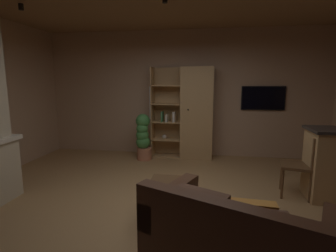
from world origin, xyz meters
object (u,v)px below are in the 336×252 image
Objects in this scene: table_book_0 at (178,186)px; coffee_table at (173,192)px; dining_chair at (303,162)px; potted_floor_plant at (143,137)px; bookshelf_cabinet at (193,114)px; leather_couch at (235,247)px; wall_mounted_tv at (263,98)px.

coffee_table is at bearing 148.07° from table_book_0.
potted_floor_plant is (-2.76, 1.49, -0.02)m from dining_chair.
bookshelf_cabinet is at bearing 88.82° from coffee_table.
bookshelf_cabinet is 1.19m from potted_floor_plant.
leather_couch is at bearing -80.70° from bookshelf_cabinet.
potted_floor_plant is at bearing 111.88° from coffee_table.
potted_floor_plant is at bearing 116.18° from leather_couch.
wall_mounted_tv is at bearing 63.95° from table_book_0.
potted_floor_plant reaches higher than coffee_table.
leather_couch is 1.85× the size of dining_chair.
coffee_table is at bearing -151.23° from dining_chair.
wall_mounted_tv is (-0.22, 2.01, 0.80)m from dining_chair.
wall_mounted_tv is (1.50, 0.21, 0.34)m from bookshelf_cabinet.
bookshelf_cabinet is at bearing 90.32° from table_book_0.
table_book_0 is 1.98m from dining_chair.
leather_couch is 2.18m from dining_chair.
dining_chair is 2.18m from wall_mounted_tv.
potted_floor_plant reaches higher than leather_couch.
table_book_0 is at bearing -116.05° from wall_mounted_tv.
dining_chair is (1.77, 0.97, 0.16)m from coffee_table.
leather_couch is at bearing -120.94° from dining_chair.
table_book_0 is 0.13× the size of dining_chair.
wall_mounted_tv is (2.54, 0.52, 0.82)m from potted_floor_plant.
bookshelf_cabinet is 2.18× the size of wall_mounted_tv.
potted_floor_plant reaches higher than table_book_0.
dining_chair is at bearing -83.85° from wall_mounted_tv.
dining_chair is (1.70, 1.02, 0.06)m from table_book_0.
leather_couch is 2.55× the size of coffee_table.
bookshelf_cabinet reaches higher than table_book_0.
bookshelf_cabinet is at bearing 99.30° from leather_couch.
leather_couch is at bearing -63.82° from potted_floor_plant.
bookshelf_cabinet is at bearing 133.55° from dining_chair.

